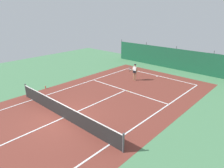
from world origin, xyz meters
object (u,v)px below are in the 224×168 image
(tennis_player, at_px, (135,71))
(tennis_ball_near_player, at_px, (129,91))
(water_bottle, at_px, (45,87))
(tennis_net, at_px, (63,111))
(parked_car, at_px, (211,62))

(tennis_player, distance_m, tennis_ball_near_player, 3.13)
(tennis_player, xyz_separation_m, water_bottle, (-4.52, -7.12, -0.84))
(tennis_net, height_order, tennis_ball_near_player, tennis_net)
(tennis_ball_near_player, xyz_separation_m, water_bottle, (-5.87, -4.45, 0.09))
(parked_car, bearing_deg, tennis_ball_near_player, -105.24)
(tennis_net, height_order, parked_car, parked_car)
(tennis_ball_near_player, relative_size, parked_car, 0.02)
(tennis_net, xyz_separation_m, parked_car, (3.13, 18.47, 0.33))
(tennis_ball_near_player, bearing_deg, parked_car, 76.90)
(tennis_ball_near_player, bearing_deg, tennis_player, 116.85)
(parked_car, bearing_deg, tennis_player, -116.04)
(tennis_net, distance_m, tennis_player, 9.16)
(tennis_player, xyz_separation_m, tennis_ball_near_player, (1.35, -2.67, -0.93))
(water_bottle, bearing_deg, tennis_ball_near_player, 37.16)
(tennis_ball_near_player, distance_m, parked_car, 12.40)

